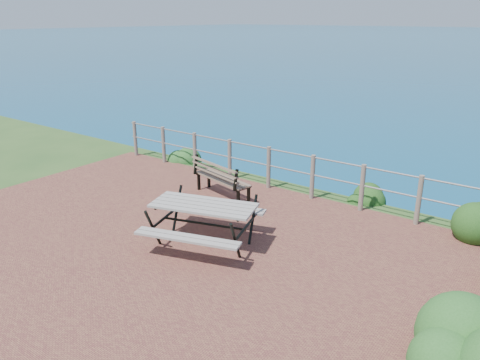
% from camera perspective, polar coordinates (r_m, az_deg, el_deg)
% --- Properties ---
extents(ground, '(10.00, 7.00, 0.12)m').
position_cam_1_polar(ground, '(8.72, -8.77, -7.18)').
color(ground, brown).
rests_on(ground, ground).
extents(safety_railing, '(9.40, 0.10, 1.00)m').
position_cam_1_polar(safety_railing, '(10.93, 3.52, 1.80)').
color(safety_railing, '#6B5B4C').
rests_on(safety_railing, ground).
extents(picnic_table, '(1.95, 1.51, 0.76)m').
position_cam_1_polar(picnic_table, '(8.25, -4.42, -4.85)').
color(picnic_table, gray).
rests_on(picnic_table, ground).
extents(park_bench, '(1.59, 0.74, 0.87)m').
position_cam_1_polar(park_bench, '(10.35, -2.15, 0.82)').
color(park_bench, brown).
rests_on(park_bench, ground).
extents(shrub_lip_west, '(0.84, 0.84, 0.61)m').
position_cam_1_polar(shrub_lip_west, '(13.31, -7.28, 2.33)').
color(shrub_lip_west, '#275821').
rests_on(shrub_lip_west, ground).
extents(shrub_lip_east, '(0.76, 0.76, 0.49)m').
position_cam_1_polar(shrub_lip_east, '(10.78, 15.74, -2.40)').
color(shrub_lip_east, '#184415').
rests_on(shrub_lip_east, ground).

